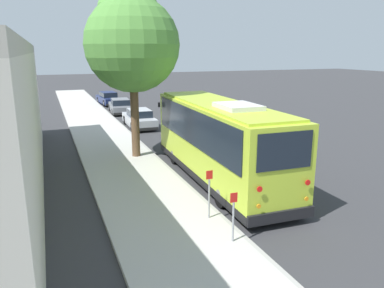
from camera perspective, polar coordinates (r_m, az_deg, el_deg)
ground_plane at (r=17.05m, az=3.03°, el=-4.67°), size 160.00×160.00×0.00m
sidewalk_slab at (r=15.96m, az=-8.58°, el=-5.85°), size 80.00×3.62×0.15m
curb_strip at (r=16.45m, az=-2.17°, el=-5.10°), size 80.00×0.14×0.15m
shuttle_bus at (r=15.91m, az=4.01°, el=1.04°), size 10.14×2.72×3.54m
parked_sedan_silver at (r=27.74m, az=-8.04°, el=3.84°), size 4.65×1.85×1.33m
parked_sedan_gray at (r=34.53m, az=-10.87°, el=5.67°), size 4.69×2.08×1.27m
parked_sedan_navy at (r=40.23m, az=-12.65°, el=6.77°), size 4.78×1.99×1.32m
street_tree at (r=19.11m, az=-9.22°, el=15.64°), size 4.64×4.64×8.62m
sign_post_near at (r=10.81m, az=6.31°, el=-10.94°), size 0.06×0.22×1.48m
sign_post_far at (r=12.16m, az=2.63°, el=-7.59°), size 0.06×0.22×1.61m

